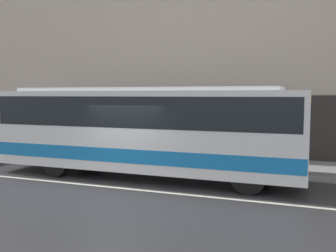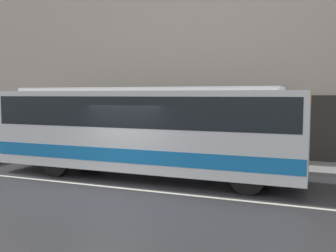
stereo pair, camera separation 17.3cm
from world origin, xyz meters
name	(u,v)px [view 1 (the left image)]	position (x,y,z in m)	size (l,w,h in m)	color
ground_plane	(117,188)	(0.00, 0.00, 0.00)	(60.00, 60.00, 0.00)	#2D2D30
sidewalk	(174,158)	(0.00, 5.19, 0.06)	(60.00, 2.37, 0.13)	gray
building_facade	(184,30)	(0.00, 6.51, 5.74)	(60.00, 0.35, 11.90)	#B7A899
lane_stripe	(117,188)	(0.00, 0.00, 0.00)	(54.00, 0.14, 0.01)	beige
transit_bus	(145,127)	(0.15, 1.76, 1.73)	(10.61, 2.51, 3.07)	white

